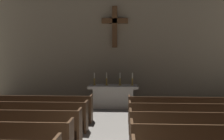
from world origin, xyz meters
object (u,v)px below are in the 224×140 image
Objects in this scene: pew_left_row_3 at (9,126)px; candlestick_outer_left at (94,81)px; pew_right_row_5 at (184,110)px; pew_left_row_4 at (26,116)px; candlestick_inner_left at (107,81)px; pew_right_row_4 at (193,118)px; candlestick_outer_right at (132,81)px; pew_right_row_3 at (205,129)px; pew_left_row_5 at (38,108)px; candlestick_inner_right at (120,81)px; altar at (113,96)px.

pew_left_row_3 is 4.98m from candlestick_outer_left.
pew_left_row_4 is at bearing -167.90° from pew_right_row_5.
candlestick_outer_left is at bearing 69.60° from pew_left_row_3.
candlestick_outer_left is 0.55m from candlestick_inner_left.
candlestick_outer_right reaches higher than pew_right_row_4.
pew_left_row_3 is 6.89× the size of candlestick_outer_right.
pew_right_row_4 is 6.89× the size of candlestick_outer_right.
candlestick_outer_right reaches higher than pew_right_row_3.
pew_left_row_5 and pew_right_row_4 have the same top height.
pew_left_row_4 is at bearing -116.03° from candlestick_outer_left.
pew_left_row_4 is at bearing -90.00° from pew_left_row_5.
pew_right_row_4 is 4.24m from candlestick_inner_right.
pew_right_row_5 is at bearing -40.13° from candlestick_inner_left.
pew_left_row_3 is at bearing -90.00° from pew_left_row_4.
candlestick_outer_left is (-3.42, 2.42, 0.71)m from pew_right_row_5.
candlestick_inner_right is 1.00× the size of candlestick_outer_right.
candlestick_outer_left and candlestick_outer_right have the same top height.
pew_right_row_4 is at bearing -57.19° from candlestick_inner_right.
pew_right_row_3 is 2.20m from pew_right_row_5.
altar is at bearing 43.27° from pew_left_row_5.
candlestick_outer_left is at bearing 126.50° from pew_right_row_3.
pew_left_row_5 is 3.05m from candlestick_outer_left.
candlestick_inner_right reaches higher than pew_left_row_5.
candlestick_inner_left is at bearing 139.87° from pew_right_row_5.
altar is at bearing 0.00° from candlestick_inner_left.
pew_left_row_3 is at bearing -156.80° from pew_right_row_5.
pew_left_row_4 is 5.14m from pew_right_row_4.
pew_right_row_5 is at bearing -43.27° from altar.
candlestick_inner_left is at bearing 180.00° from altar.
candlestick_outer_right is at bearing 0.00° from candlestick_outer_left.
pew_left_row_5 is at bearing -125.40° from candlestick_outer_left.
candlestick_outer_right is at bearing 125.40° from pew_right_row_5.
altar reaches higher than pew_left_row_3.
pew_left_row_4 is 4.59m from candlestick_inner_right.
candlestick_outer_left reaches higher than pew_right_row_5.
pew_right_row_3 is at bearing -60.93° from altar.
candlestick_inner_right reaches higher than pew_right_row_4.
pew_right_row_4 is at bearing -53.87° from altar.
altar is at bearing 53.87° from pew_left_row_4.
pew_left_row_3 and pew_right_row_5 have the same top height.
pew_left_row_4 is at bearing -134.17° from candlestick_outer_right.
pew_left_row_5 is 5.14m from pew_right_row_5.
pew_right_row_3 is 4.98m from candlestick_outer_right.
candlestick_outer_left is 1.15m from candlestick_inner_right.
candlestick_inner_right is at bearing 50.81° from pew_left_row_4.
pew_right_row_3 is at bearing -53.50° from candlestick_outer_left.
candlestick_outer_left reaches higher than altar.
pew_left_row_3 is at bearing -121.84° from candlestick_inner_right.
pew_right_row_4 is 4.96m from candlestick_outer_left.
candlestick_inner_right reaches higher than altar.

